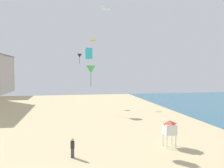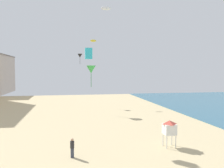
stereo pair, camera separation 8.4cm
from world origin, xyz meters
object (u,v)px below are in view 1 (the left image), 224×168
lifeguard_stand (170,128)px  kite_white_parafoil (106,8)px  kite_cyan_box (89,54)px  kite_flyer (72,147)px  kite_green_delta (91,70)px  kite_yellow_parafoil (93,41)px  kite_black_delta (80,56)px

lifeguard_stand → kite_white_parafoil: size_ratio=1.42×
kite_cyan_box → kite_flyer: bearing=-109.9°
kite_white_parafoil → kite_green_delta: bearing=-167.0°
lifeguard_stand → kite_yellow_parafoil: kite_yellow_parafoil is taller
kite_flyer → lifeguard_stand: (9.17, 1.22, 0.92)m
kite_yellow_parafoil → kite_flyer: bearing=-99.0°
lifeguard_stand → kite_cyan_box: bearing=154.3°
kite_flyer → kite_cyan_box: bearing=-77.0°
kite_green_delta → kite_yellow_parafoil: bearing=82.1°
kite_black_delta → kite_white_parafoil: bearing=-66.8°
lifeguard_stand → kite_cyan_box: (-7.35, 3.80, 7.22)m
kite_green_delta → kite_cyan_box: bearing=-96.2°
kite_cyan_box → kite_black_delta: (0.35, 26.88, 1.50)m
kite_flyer → kite_black_delta: kite_black_delta is taller
kite_black_delta → kite_green_delta: bearing=-82.2°
kite_flyer → kite_green_delta: (3.60, 21.48, 6.60)m
kite_white_parafoil → kite_black_delta: bearing=113.2°
lifeguard_stand → kite_green_delta: bearing=107.1°
kite_yellow_parafoil → kite_white_parafoil: kite_white_parafoil is taller
kite_green_delta → kite_black_delta: (-1.42, 10.43, 3.04)m
kite_flyer → kite_green_delta: size_ratio=0.44×
kite_green_delta → lifeguard_stand: bearing=-74.6°
kite_yellow_parafoil → kite_black_delta: (-2.93, -0.41, -3.33)m
kite_cyan_box → kite_white_parafoil: size_ratio=0.63×
kite_yellow_parafoil → kite_green_delta: (-1.50, -10.84, -6.37)m
kite_flyer → kite_black_delta: size_ratio=0.73×
kite_green_delta → kite_white_parafoil: bearing=13.0°
kite_flyer → kite_white_parafoil: kite_white_parafoil is taller
kite_cyan_box → kite_black_delta: kite_black_delta is taller
kite_flyer → kite_yellow_parafoil: bearing=-66.1°
lifeguard_stand → kite_white_parafoil: bearing=99.3°
kite_cyan_box → kite_yellow_parafoil: bearing=83.1°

